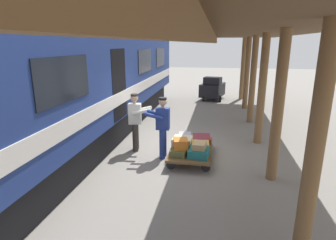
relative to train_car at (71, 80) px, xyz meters
name	(u,v)px	position (x,y,z in m)	size (l,w,h in m)	color
ground_plane	(180,152)	(-3.27, 0.00, -2.06)	(60.00, 60.00, 0.00)	gray
platform_canopy	(272,38)	(-5.56, 0.00, 1.17)	(3.20, 18.39, 3.56)	brown
train_car	(71,80)	(0.00, 0.00, 0.00)	(3.02, 16.56, 4.00)	navy
luggage_cart	(191,149)	(-3.64, 0.37, -1.81)	(1.12, 1.99, 0.30)	brown
suitcase_yellow_case	(200,146)	(-3.89, 0.37, -1.68)	(0.46, 0.59, 0.17)	gold
suitcase_burgundy_valise	(202,139)	(-3.89, -0.18, -1.68)	(0.50, 0.62, 0.17)	maroon
suitcase_olive_duffel	(180,152)	(-3.39, 0.92, -1.67)	(0.40, 0.55, 0.17)	brown
suitcase_gray_aluminum	(185,138)	(-3.39, -0.18, -1.66)	(0.36, 0.60, 0.20)	#9EA0A5
suitcase_cream_canvas	(182,142)	(-3.39, 0.37, -1.62)	(0.51, 0.50, 0.28)	beige
suitcase_teal_softside	(199,152)	(-3.89, 0.92, -1.66)	(0.49, 0.59, 0.21)	#1E666B
suitcase_orange_carryall	(181,144)	(-3.41, 0.88, -1.47)	(0.36, 0.41, 0.24)	#CC6B23
suitcase_tan_vintage	(199,145)	(-3.89, 0.91, -1.48)	(0.32, 0.43, 0.16)	tan
porter_in_overalls	(162,126)	(-2.83, 0.45, -1.14)	(0.67, 0.42, 1.70)	navy
porter_by_door	(136,120)	(-1.97, 0.05, -1.14)	(0.71, 0.50, 1.70)	#332D28
baggage_tug	(212,89)	(-3.99, -8.25, -1.43)	(1.46, 1.91, 1.30)	black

